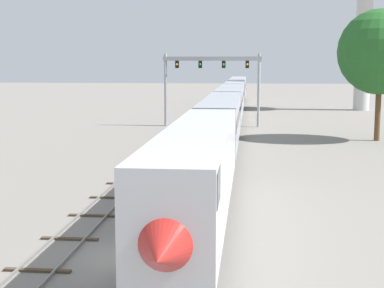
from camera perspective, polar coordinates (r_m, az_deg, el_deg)
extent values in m
plane|color=gray|center=(24.16, -5.29, -11.02)|extent=(400.00, 400.00, 0.00)
cube|color=slate|center=(82.83, 3.50, 2.60)|extent=(0.07, 200.00, 0.16)
cube|color=slate|center=(82.79, 4.49, 2.58)|extent=(0.07, 200.00, 0.16)
cube|color=#473828|center=(21.99, -1.06, -12.81)|extent=(2.60, 0.24, 0.10)
cube|color=#473828|center=(25.74, 0.00, -9.66)|extent=(2.60, 0.24, 0.10)
cube|color=#473828|center=(29.56, 0.78, -7.32)|extent=(2.60, 0.24, 0.10)
cube|color=#473828|center=(33.42, 1.37, -5.51)|extent=(2.60, 0.24, 0.10)
cube|color=#473828|center=(37.31, 1.84, -4.08)|extent=(2.60, 0.24, 0.10)
cube|color=#473828|center=(41.23, 2.21, -2.93)|extent=(2.60, 0.24, 0.10)
cube|color=#473828|center=(45.15, 2.53, -1.97)|extent=(2.60, 0.24, 0.10)
cube|color=#473828|center=(49.09, 2.79, -1.16)|extent=(2.60, 0.24, 0.10)
cube|color=#473828|center=(53.04, 3.01, -0.48)|extent=(2.60, 0.24, 0.10)
cube|color=#473828|center=(57.00, 3.20, 0.11)|extent=(2.60, 0.24, 0.10)
cube|color=#473828|center=(60.96, 3.36, 0.63)|extent=(2.60, 0.24, 0.10)
cube|color=#473828|center=(64.92, 3.51, 1.08)|extent=(2.60, 0.24, 0.10)
cube|color=#473828|center=(68.89, 3.64, 1.48)|extent=(2.60, 0.24, 0.10)
cube|color=#473828|center=(72.87, 3.75, 1.83)|extent=(2.60, 0.24, 0.10)
cube|color=#473828|center=(76.84, 3.86, 2.15)|extent=(2.60, 0.24, 0.10)
cube|color=#473828|center=(80.82, 3.95, 2.44)|extent=(2.60, 0.24, 0.10)
cube|color=#473828|center=(84.80, 4.03, 2.70)|extent=(2.60, 0.24, 0.10)
cube|color=#473828|center=(88.78, 4.11, 2.93)|extent=(2.60, 0.24, 0.10)
cube|color=#473828|center=(92.77, 4.18, 3.15)|extent=(2.60, 0.24, 0.10)
cube|color=#473828|center=(96.75, 4.25, 3.35)|extent=(2.60, 0.24, 0.10)
cube|color=#473828|center=(100.74, 4.31, 3.53)|extent=(2.60, 0.24, 0.10)
cube|color=#473828|center=(104.73, 4.36, 3.70)|extent=(2.60, 0.24, 0.10)
cube|color=#473828|center=(108.72, 4.41, 3.86)|extent=(2.60, 0.24, 0.10)
cube|color=#473828|center=(112.70, 4.46, 4.00)|extent=(2.60, 0.24, 0.10)
cube|color=#473828|center=(116.69, 4.50, 4.14)|extent=(2.60, 0.24, 0.10)
cube|color=#473828|center=(120.68, 4.54, 4.27)|extent=(2.60, 0.24, 0.10)
cube|color=#473828|center=(124.68, 4.58, 4.38)|extent=(2.60, 0.24, 0.10)
cube|color=#473828|center=(128.67, 4.62, 4.50)|extent=(2.60, 0.24, 0.10)
cube|color=#473828|center=(132.66, 4.65, 4.60)|extent=(2.60, 0.24, 0.10)
cube|color=#473828|center=(136.65, 4.69, 4.70)|extent=(2.60, 0.24, 0.10)
cube|color=#473828|center=(140.65, 4.72, 4.79)|extent=(2.60, 0.24, 0.10)
cube|color=#473828|center=(144.64, 4.74, 4.88)|extent=(2.60, 0.24, 0.10)
cube|color=#473828|center=(148.63, 4.77, 4.96)|extent=(2.60, 0.24, 0.10)
cube|color=#473828|center=(152.63, 4.80, 5.04)|extent=(2.60, 0.24, 0.10)
cube|color=#473828|center=(156.62, 4.82, 5.11)|extent=(2.60, 0.24, 0.10)
cube|color=#473828|center=(160.62, 4.84, 5.19)|extent=(2.60, 0.24, 0.10)
cube|color=#473828|center=(164.61, 4.87, 5.25)|extent=(2.60, 0.24, 0.10)
cube|color=#473828|center=(168.61, 4.89, 5.32)|extent=(2.60, 0.24, 0.10)
cube|color=#473828|center=(172.60, 4.91, 5.38)|extent=(2.60, 0.24, 0.10)
cube|color=#473828|center=(176.60, 4.93, 5.44)|extent=(2.60, 0.24, 0.10)
cube|color=#473828|center=(180.59, 4.94, 5.49)|extent=(2.60, 0.24, 0.10)
cube|color=slate|center=(63.48, -2.18, 0.96)|extent=(0.07, 160.00, 0.16)
cube|color=slate|center=(63.30, -0.89, 0.94)|extent=(0.07, 160.00, 0.16)
cube|color=#473828|center=(23.25, -14.95, -11.91)|extent=(2.60, 0.24, 0.10)
cube|color=#473828|center=(26.83, -11.92, -9.10)|extent=(2.60, 0.24, 0.10)
cube|color=#473828|center=(30.51, -9.64, -6.95)|extent=(2.60, 0.24, 0.10)
cube|color=#473828|center=(34.27, -7.88, -5.25)|extent=(2.60, 0.24, 0.10)
cube|color=#473828|center=(38.07, -6.47, -3.89)|extent=(2.60, 0.24, 0.10)
cube|color=#473828|center=(41.91, -5.32, -2.77)|extent=(2.60, 0.24, 0.10)
cube|color=#473828|center=(45.78, -4.37, -1.85)|extent=(2.60, 0.24, 0.10)
cube|color=#473828|center=(49.67, -3.56, -1.06)|extent=(2.60, 0.24, 0.10)
cube|color=#473828|center=(53.58, -2.88, -0.39)|extent=(2.60, 0.24, 0.10)
cube|color=#473828|center=(57.50, -2.29, 0.19)|extent=(2.60, 0.24, 0.10)
cube|color=#473828|center=(61.42, -1.77, 0.69)|extent=(2.60, 0.24, 0.10)
cube|color=#473828|center=(65.36, -1.31, 1.14)|extent=(2.60, 0.24, 0.10)
cube|color=#473828|center=(69.31, -0.91, 1.53)|extent=(2.60, 0.24, 0.10)
cube|color=#473828|center=(73.26, -0.55, 1.88)|extent=(2.60, 0.24, 0.10)
cube|color=#473828|center=(77.21, -0.23, 2.20)|extent=(2.60, 0.24, 0.10)
cube|color=#473828|center=(81.17, 0.06, 2.48)|extent=(2.60, 0.24, 0.10)
cube|color=#473828|center=(85.14, 0.33, 2.74)|extent=(2.60, 0.24, 0.10)
cube|color=#473828|center=(89.11, 0.57, 2.97)|extent=(2.60, 0.24, 0.10)
cube|color=#473828|center=(93.08, 0.79, 3.19)|extent=(2.60, 0.24, 0.10)
cube|color=#473828|center=(97.05, 0.99, 3.38)|extent=(2.60, 0.24, 0.10)
cube|color=#473828|center=(101.02, 1.18, 3.57)|extent=(2.60, 0.24, 0.10)
cube|color=#473828|center=(105.00, 1.35, 3.73)|extent=(2.60, 0.24, 0.10)
cube|color=#473828|center=(108.98, 1.51, 3.89)|extent=(2.60, 0.24, 0.10)
cube|color=#473828|center=(112.96, 1.66, 4.03)|extent=(2.60, 0.24, 0.10)
cube|color=#473828|center=(116.94, 1.80, 4.17)|extent=(2.60, 0.24, 0.10)
cube|color=#473828|center=(120.92, 1.93, 4.29)|extent=(2.60, 0.24, 0.10)
cube|color=#473828|center=(124.90, 2.05, 4.41)|extent=(2.60, 0.24, 0.10)
cube|color=#473828|center=(128.89, 2.17, 4.52)|extent=(2.60, 0.24, 0.10)
cube|color=#473828|center=(132.87, 2.27, 4.63)|extent=(2.60, 0.24, 0.10)
cube|color=#473828|center=(136.86, 2.37, 4.72)|extent=(2.60, 0.24, 0.10)
cube|color=#473828|center=(140.85, 2.47, 4.82)|extent=(2.60, 0.24, 0.10)
cube|color=silver|center=(27.92, 0.61, -2.23)|extent=(3.00, 21.92, 3.80)
cone|color=#B2231E|center=(17.24, -2.74, -10.12)|extent=(2.88, 2.60, 2.88)
cube|color=black|center=(18.18, -2.13, -4.13)|extent=(3.04, 1.80, 1.10)
cube|color=black|center=(28.44, 0.60, -7.00)|extent=(2.52, 19.73, 1.00)
cube|color=#9EA3AD|center=(50.59, 2.92, 2.36)|extent=(3.00, 21.92, 3.80)
cube|color=black|center=(50.55, 2.92, 2.82)|extent=(3.04, 20.17, 0.90)
cube|color=black|center=(50.88, 2.90, -0.33)|extent=(2.52, 19.73, 1.00)
cube|color=#9EA3AD|center=(73.42, 3.80, 4.11)|extent=(3.00, 21.92, 3.80)
cube|color=black|center=(73.39, 3.80, 4.42)|extent=(3.04, 20.17, 0.90)
cube|color=black|center=(73.62, 3.78, 2.25)|extent=(2.52, 19.73, 1.00)
cube|color=#9EA3AD|center=(96.29, 4.26, 5.03)|extent=(3.00, 21.92, 3.80)
cube|color=black|center=(96.27, 4.26, 5.26)|extent=(3.04, 20.17, 0.90)
cube|color=black|center=(96.44, 4.25, 3.60)|extent=(2.52, 19.73, 1.00)
cube|color=#9EA3AD|center=(119.18, 4.55, 5.59)|extent=(3.00, 21.92, 3.80)
cube|color=black|center=(119.16, 4.55, 5.78)|extent=(3.04, 20.17, 0.90)
cube|color=black|center=(119.30, 4.53, 4.44)|extent=(2.52, 19.73, 1.00)
cylinder|color=#999BA0|center=(72.35, -2.61, 5.31)|extent=(0.36, 0.36, 8.94)
cylinder|color=#999BA0|center=(71.60, 6.57, 5.23)|extent=(0.36, 0.36, 8.94)
cube|color=#999BA0|center=(71.67, 1.97, 8.38)|extent=(12.10, 0.36, 0.50)
cube|color=black|center=(72.12, -1.48, 7.82)|extent=(0.44, 0.32, 0.90)
sphere|color=yellow|center=(71.94, -1.50, 7.82)|extent=(0.28, 0.28, 0.28)
cube|color=black|center=(71.82, 0.82, 7.82)|extent=(0.44, 0.32, 0.90)
sphere|color=green|center=(71.63, 0.80, 7.82)|extent=(0.28, 0.28, 0.28)
cube|color=black|center=(71.64, 3.13, 7.81)|extent=(0.44, 0.32, 0.90)
sphere|color=green|center=(71.45, 3.12, 7.81)|extent=(0.28, 0.28, 0.28)
cube|color=black|center=(71.56, 5.45, 7.79)|extent=(0.44, 0.32, 0.90)
sphere|color=yellow|center=(71.37, 5.45, 7.79)|extent=(0.28, 0.28, 0.28)
cylinder|color=beige|center=(100.68, 16.46, 8.65)|extent=(2.60, 2.60, 19.15)
cylinder|color=brown|center=(61.55, 17.79, 3.06)|extent=(0.56, 0.56, 5.93)
sphere|color=#235B23|center=(61.36, 18.02, 8.60)|extent=(8.53, 8.53, 8.53)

